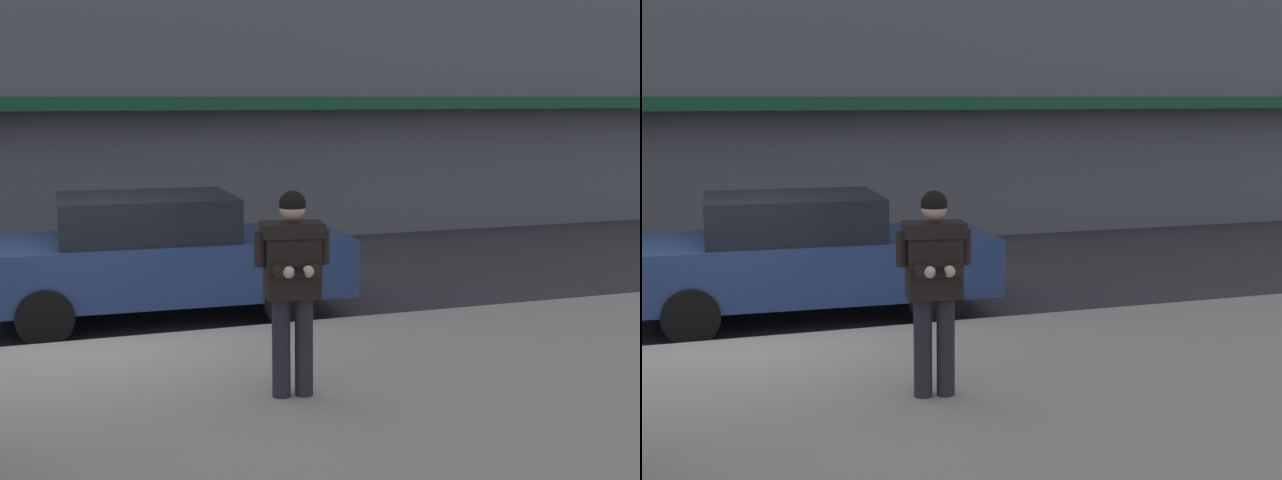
% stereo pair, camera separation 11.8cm
% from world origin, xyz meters
% --- Properties ---
extents(ground_plane, '(80.00, 80.00, 0.00)m').
position_xyz_m(ground_plane, '(0.00, 0.00, 0.00)').
color(ground_plane, '#333338').
extents(sidewalk, '(32.00, 5.30, 0.14)m').
position_xyz_m(sidewalk, '(1.00, -2.85, 0.07)').
color(sidewalk, '#99968E').
rests_on(sidewalk, ground).
extents(curb_paint_line, '(28.00, 0.12, 0.01)m').
position_xyz_m(curb_paint_line, '(1.00, 0.05, 0.00)').
color(curb_paint_line, silver).
rests_on(curb_paint_line, ground).
extents(parked_sedan_mid, '(4.57, 2.07, 1.54)m').
position_xyz_m(parked_sedan_mid, '(1.01, 1.01, 0.79)').
color(parked_sedan_mid, navy).
rests_on(parked_sedan_mid, ground).
extents(man_texting_on_phone, '(0.65, 0.61, 1.81)m').
position_xyz_m(man_texting_on_phone, '(1.58, -2.67, 1.25)').
color(man_texting_on_phone, '#23232B').
rests_on(man_texting_on_phone, sidewalk).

